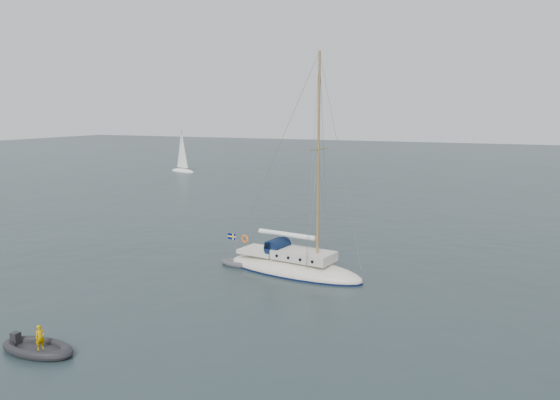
% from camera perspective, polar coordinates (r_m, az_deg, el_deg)
% --- Properties ---
extents(ground, '(300.00, 300.00, 0.00)m').
position_cam_1_polar(ground, '(30.92, 4.42, -9.55)').
color(ground, black).
rests_on(ground, ground).
extents(sailboat, '(9.80, 2.94, 13.96)m').
position_cam_1_polar(sailboat, '(34.03, 1.45, -5.89)').
color(sailboat, white).
rests_on(sailboat, ground).
extents(dinghy, '(2.56, 1.15, 0.37)m').
position_cam_1_polar(dinghy, '(35.84, -4.31, -6.61)').
color(dinghy, '#4C4B50').
rests_on(dinghy, ground).
extents(rib, '(3.55, 1.61, 1.24)m').
position_cam_1_polar(rib, '(25.68, -24.03, -13.92)').
color(rib, black).
rests_on(rib, ground).
extents(distant_yacht_a, '(5.52, 2.95, 7.32)m').
position_cam_1_polar(distant_yacht_a, '(91.12, -10.21, 4.89)').
color(distant_yacht_a, white).
rests_on(distant_yacht_a, ground).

